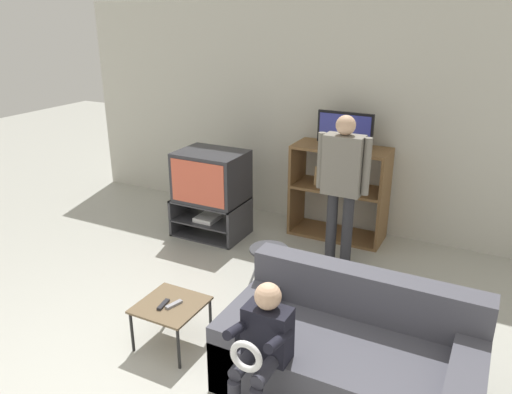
{
  "coord_description": "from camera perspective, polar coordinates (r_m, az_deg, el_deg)",
  "views": [
    {
      "loc": [
        2.11,
        -1.68,
        2.5
      ],
      "look_at": [
        0.17,
        2.08,
        0.9
      ],
      "focal_mm": 35.0,
      "sensor_mm": 36.0,
      "label": 1
    }
  ],
  "objects": [
    {
      "name": "person_seated_child",
      "position": [
        3.21,
        0.65,
        -16.48
      ],
      "size": [
        0.33,
        0.43,
        0.94
      ],
      "color": "#2D2D38",
      "rests_on": "ground_plane"
    },
    {
      "name": "media_shelf",
      "position": [
        5.77,
        9.44,
        0.64
      ],
      "size": [
        1.07,
        0.47,
        1.07
      ],
      "color": "brown",
      "rests_on": "ground_plane"
    },
    {
      "name": "television_flat",
      "position": [
        5.56,
        10.12,
        7.44
      ],
      "size": [
        0.62,
        0.2,
        0.39
      ],
      "color": "black",
      "rests_on": "media_shelf"
    },
    {
      "name": "snack_table",
      "position": [
        4.01,
        -9.7,
        -12.41
      ],
      "size": [
        0.48,
        0.48,
        0.36
      ],
      "color": "brown",
      "rests_on": "ground_plane"
    },
    {
      "name": "person_standing_adult",
      "position": [
        4.95,
        9.85,
        2.14
      ],
      "size": [
        0.53,
        0.2,
        1.57
      ],
      "color": "#2D2D33",
      "rests_on": "ground_plane"
    },
    {
      "name": "wall_back",
      "position": [
        6.0,
        6.25,
        9.05
      ],
      "size": [
        6.4,
        0.06,
        2.6
      ],
      "color": "beige",
      "rests_on": "ground_plane"
    },
    {
      "name": "television_main",
      "position": [
        5.7,
        -5.12,
        2.41
      ],
      "size": [
        0.75,
        0.59,
        0.57
      ],
      "color": "#2D2D33",
      "rests_on": "tv_stand"
    },
    {
      "name": "couch",
      "position": [
        3.66,
        10.69,
        -17.33
      ],
      "size": [
        1.7,
        0.9,
        0.76
      ],
      "color": "#4C4C56",
      "rests_on": "ground_plane"
    },
    {
      "name": "remote_control_black",
      "position": [
        3.98,
        -10.55,
        -11.98
      ],
      "size": [
        0.06,
        0.15,
        0.02
      ],
      "primitive_type": "cube",
      "rotation": [
        0.0,
        0.0,
        0.14
      ],
      "color": "#232328",
      "rests_on": "snack_table"
    },
    {
      "name": "remote_control_white",
      "position": [
        3.97,
        -9.36,
        -12.02
      ],
      "size": [
        0.07,
        0.15,
        0.02
      ],
      "primitive_type": "cube",
      "rotation": [
        0.0,
        0.0,
        -0.28
      ],
      "color": "gray",
      "rests_on": "snack_table"
    },
    {
      "name": "folding_stool",
      "position": [
        4.36,
        1.48,
        -7.13
      ],
      "size": [
        0.38,
        0.46,
        0.57
      ],
      "color": "#99999E",
      "rests_on": "ground_plane"
    },
    {
      "name": "tv_stand",
      "position": [
        5.87,
        -5.18,
        -2.3
      ],
      "size": [
        0.81,
        0.57,
        0.43
      ],
      "color": "#38383D",
      "rests_on": "ground_plane"
    }
  ]
}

